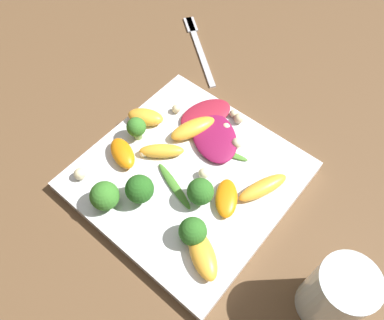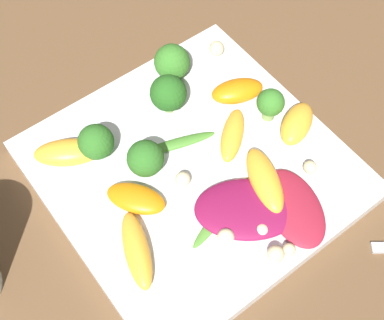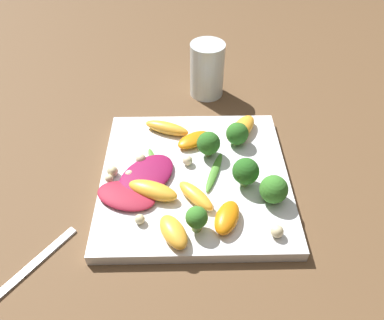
{
  "view_description": "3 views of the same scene",
  "coord_description": "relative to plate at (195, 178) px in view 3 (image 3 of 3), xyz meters",
  "views": [
    {
      "loc": [
        -0.19,
        0.21,
        0.49
      ],
      "look_at": [
        0.0,
        -0.01,
        0.03
      ],
      "focal_mm": 35.0,
      "sensor_mm": 36.0,
      "label": 1
    },
    {
      "loc": [
        -0.17,
        -0.22,
        0.49
      ],
      "look_at": [
        -0.0,
        -0.0,
        0.04
      ],
      "focal_mm": 50.0,
      "sensor_mm": 36.0,
      "label": 2
    },
    {
      "loc": [
        0.4,
        -0.01,
        0.44
      ],
      "look_at": [
        -0.01,
        -0.0,
        0.04
      ],
      "focal_mm": 35.0,
      "sensor_mm": 36.0,
      "label": 3
    }
  ],
  "objects": [
    {
      "name": "orange_segment_1",
      "position": [
        -0.1,
        -0.05,
        0.02
      ],
      "size": [
        0.05,
        0.08,
        0.02
      ],
      "color": "#FCAD33",
      "rests_on": "plate"
    },
    {
      "name": "radicchio_leaf_0",
      "position": [
        0.05,
        -0.1,
        0.02
      ],
      "size": [
        0.08,
        0.1,
        0.01
      ],
      "color": "maroon",
      "rests_on": "plate"
    },
    {
      "name": "arugula_sprig_0",
      "position": [
        0.0,
        0.03,
        0.01
      ],
      "size": [
        0.09,
        0.04,
        0.01
      ],
      "color": "#47842D",
      "rests_on": "plate"
    },
    {
      "name": "orange_segment_5",
      "position": [
        0.09,
        0.04,
        0.02
      ],
      "size": [
        0.07,
        0.05,
        0.02
      ],
      "color": "orange",
      "rests_on": "plate"
    },
    {
      "name": "macadamia_nut_5",
      "position": [
        0.01,
        -0.13,
        0.02
      ],
      "size": [
        0.01,
        0.01,
        0.01
      ],
      "color": "beige",
      "rests_on": "plate"
    },
    {
      "name": "broccoli_floret_1",
      "position": [
        -0.07,
        0.07,
        0.03
      ],
      "size": [
        0.04,
        0.04,
        0.04
      ],
      "color": "#84AD5B",
      "rests_on": "plate"
    },
    {
      "name": "broccoli_floret_4",
      "position": [
        0.05,
        0.11,
        0.03
      ],
      "size": [
        0.04,
        0.04,
        0.04
      ],
      "color": "#7A9E51",
      "rests_on": "plate"
    },
    {
      "name": "macadamia_nut_3",
      "position": [
        0.09,
        -0.08,
        0.02
      ],
      "size": [
        0.01,
        0.01,
        0.01
      ],
      "color": "beige",
      "rests_on": "plate"
    },
    {
      "name": "orange_segment_2",
      "position": [
        -0.07,
        0.0,
        0.02
      ],
      "size": [
        0.06,
        0.07,
        0.02
      ],
      "color": "orange",
      "rests_on": "plate"
    },
    {
      "name": "macadamia_nut_7",
      "position": [
        -0.03,
        -0.08,
        0.02
      ],
      "size": [
        0.02,
        0.02,
        0.02
      ],
      "color": "beige",
      "rests_on": "plate"
    },
    {
      "name": "broccoli_floret_2",
      "position": [
        -0.04,
        0.02,
        0.03
      ],
      "size": [
        0.04,
        0.04,
        0.04
      ],
      "color": "#7A9E51",
      "rests_on": "plate"
    },
    {
      "name": "orange_segment_6",
      "position": [
        -0.1,
        0.08,
        0.02
      ],
      "size": [
        0.08,
        0.06,
        0.02
      ],
      "color": "#FCAD33",
      "rests_on": "plate"
    },
    {
      "name": "broccoli_floret_3",
      "position": [
        0.1,
        0.0,
        0.03
      ],
      "size": [
        0.03,
        0.03,
        0.04
      ],
      "color": "#7A9E51",
      "rests_on": "plate"
    },
    {
      "name": "macadamia_nut_2",
      "position": [
        -0.0,
        -0.13,
        0.02
      ],
      "size": [
        0.02,
        0.02,
        0.02
      ],
      "color": "beige",
      "rests_on": "plate"
    },
    {
      "name": "drinking_glass",
      "position": [
        -0.24,
        0.03,
        0.04
      ],
      "size": [
        0.07,
        0.07,
        0.11
      ],
      "color": "silver",
      "rests_on": "ground_plane"
    },
    {
      "name": "macadamia_nut_4",
      "position": [
        0.11,
        0.11,
        0.02
      ],
      "size": [
        0.02,
        0.02,
        0.02
      ],
      "color": "beige",
      "rests_on": "plate"
    },
    {
      "name": "orange_segment_4",
      "position": [
        0.05,
        0.0,
        0.02
      ],
      "size": [
        0.07,
        0.06,
        0.02
      ],
      "color": "#FCAD33",
      "rests_on": "plate"
    },
    {
      "name": "macadamia_nut_1",
      "position": [
        -0.02,
        -0.01,
        0.02
      ],
      "size": [
        0.02,
        0.02,
        0.02
      ],
      "color": "beige",
      "rests_on": "plate"
    },
    {
      "name": "orange_segment_0",
      "position": [
        0.11,
        -0.03,
        0.02
      ],
      "size": [
        0.06,
        0.05,
        0.02
      ],
      "color": "#FCAD33",
      "rests_on": "plate"
    },
    {
      "name": "macadamia_nut_6",
      "position": [
        0.01,
        -0.1,
        0.02
      ],
      "size": [
        0.01,
        0.01,
        0.01
      ],
      "color": "beige",
      "rests_on": "plate"
    },
    {
      "name": "broccoli_floret_0",
      "position": [
        0.02,
        0.07,
        0.04
      ],
      "size": [
        0.04,
        0.04,
        0.05
      ],
      "color": "#84AD5B",
      "rests_on": "plate"
    },
    {
      "name": "macadamia_nut_0",
      "position": [
        0.07,
        0.02,
        0.02
      ],
      "size": [
        0.01,
        0.01,
        0.01
      ],
      "color": "beige",
      "rests_on": "plate"
    },
    {
      "name": "arugula_sprig_1",
      "position": [
        -0.02,
        -0.06,
        0.01
      ],
      "size": [
        0.07,
        0.03,
        0.0
      ],
      "color": "#518E33",
      "rests_on": "plate"
    },
    {
      "name": "orange_segment_3",
      "position": [
        0.04,
        -0.06,
        0.02
      ],
      "size": [
        0.05,
        0.08,
        0.02
      ],
      "color": "#FCAD33",
      "rests_on": "plate"
    },
    {
      "name": "radicchio_leaf_1",
      "position": [
        0.01,
        -0.07,
        0.02
      ],
      "size": [
        0.12,
        0.11,
        0.01
      ],
      "color": "maroon",
      "rests_on": "plate"
    },
    {
      "name": "plate",
      "position": [
        0.0,
        0.0,
        0.0
      ],
      "size": [
        0.29,
        0.29,
        0.02
      ],
      "color": "white",
      "rests_on": "ground_plane"
    },
    {
      "name": "ground_plane",
      "position": [
        0.0,
        0.0,
        -0.01
      ],
      "size": [
        2.4,
        2.4,
        0.0
      ],
      "primitive_type": "plane",
      "color": "brown"
    }
  ]
}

